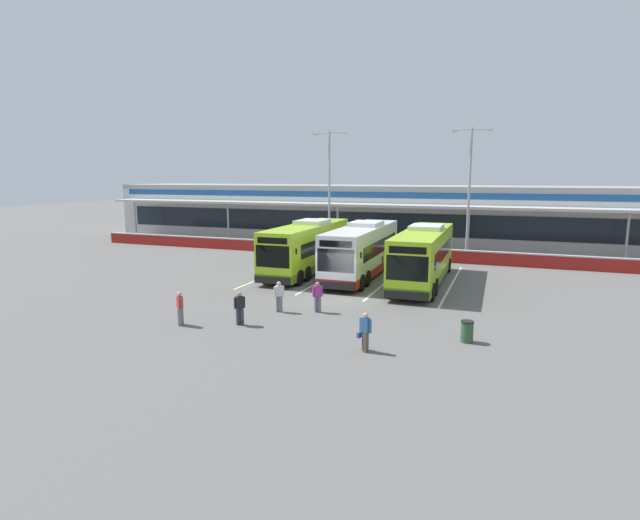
# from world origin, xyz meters

# --- Properties ---
(ground_plane) EXTENTS (200.00, 200.00, 0.00)m
(ground_plane) POSITION_xyz_m (0.00, 0.00, 0.00)
(ground_plane) COLOR #605E5B
(terminal_building) EXTENTS (70.00, 13.00, 6.00)m
(terminal_building) POSITION_xyz_m (-0.00, 26.91, 3.01)
(terminal_building) COLOR silver
(terminal_building) RESTS_ON ground
(red_barrier_wall) EXTENTS (60.00, 0.40, 1.10)m
(red_barrier_wall) POSITION_xyz_m (0.00, 14.50, 0.56)
(red_barrier_wall) COLOR maroon
(red_barrier_wall) RESTS_ON ground
(coach_bus_leftmost) EXTENTS (3.01, 12.19, 3.78)m
(coach_bus_leftmost) POSITION_xyz_m (-4.21, 6.67, 1.79)
(coach_bus_leftmost) COLOR #9ED11E
(coach_bus_leftmost) RESTS_ON ground
(coach_bus_left_centre) EXTENTS (3.01, 12.19, 3.78)m
(coach_bus_left_centre) POSITION_xyz_m (-0.03, 6.63, 1.79)
(coach_bus_left_centre) COLOR silver
(coach_bus_left_centre) RESTS_ON ground
(coach_bus_centre) EXTENTS (3.01, 12.19, 3.78)m
(coach_bus_centre) POSITION_xyz_m (4.43, 5.67, 1.79)
(coach_bus_centre) COLOR #9ED11E
(coach_bus_centre) RESTS_ON ground
(bay_stripe_far_west) EXTENTS (0.14, 13.00, 0.01)m
(bay_stripe_far_west) POSITION_xyz_m (-6.30, 6.00, 0.00)
(bay_stripe_far_west) COLOR silver
(bay_stripe_far_west) RESTS_ON ground
(bay_stripe_west) EXTENTS (0.14, 13.00, 0.01)m
(bay_stripe_west) POSITION_xyz_m (-2.10, 6.00, 0.00)
(bay_stripe_west) COLOR silver
(bay_stripe_west) RESTS_ON ground
(bay_stripe_mid_west) EXTENTS (0.14, 13.00, 0.01)m
(bay_stripe_mid_west) POSITION_xyz_m (2.10, 6.00, 0.00)
(bay_stripe_mid_west) COLOR silver
(bay_stripe_mid_west) RESTS_ON ground
(bay_stripe_centre) EXTENTS (0.14, 13.00, 0.01)m
(bay_stripe_centre) POSITION_xyz_m (6.30, 6.00, 0.00)
(bay_stripe_centre) COLOR silver
(bay_stripe_centre) RESTS_ON ground
(pedestrian_with_handbag) EXTENTS (0.64, 0.46, 1.62)m
(pedestrian_with_handbag) POSITION_xyz_m (4.40, -8.26, 0.86)
(pedestrian_with_handbag) COLOR #4C4238
(pedestrian_with_handbag) RESTS_ON ground
(pedestrian_in_dark_coat) EXTENTS (0.49, 0.42, 1.62)m
(pedestrian_in_dark_coat) POSITION_xyz_m (-4.79, -7.91, 0.87)
(pedestrian_in_dark_coat) COLOR slate
(pedestrian_in_dark_coat) RESTS_ON ground
(pedestrian_child) EXTENTS (0.48, 0.41, 1.62)m
(pedestrian_child) POSITION_xyz_m (0.49, -3.45, 0.87)
(pedestrian_child) COLOR slate
(pedestrian_child) RESTS_ON ground
(pedestrian_near_bin) EXTENTS (0.49, 0.39, 1.62)m
(pedestrian_near_bin) POSITION_xyz_m (-1.41, -4.12, 0.87)
(pedestrian_near_bin) COLOR slate
(pedestrian_near_bin) RESTS_ON ground
(pedestrian_approaching_bus) EXTENTS (0.43, 0.46, 1.62)m
(pedestrian_approaching_bus) POSITION_xyz_m (-2.16, -6.88, 0.87)
(pedestrian_approaching_bus) COLOR #33333D
(pedestrian_approaching_bus) RESTS_ON ground
(lamp_post_west) EXTENTS (3.24, 0.28, 11.00)m
(lamp_post_west) POSITION_xyz_m (-5.93, 16.12, 6.29)
(lamp_post_west) COLOR #9E9EA3
(lamp_post_west) RESTS_ON ground
(lamp_post_centre) EXTENTS (3.24, 0.28, 11.00)m
(lamp_post_centre) POSITION_xyz_m (6.25, 17.39, 6.29)
(lamp_post_centre) COLOR #9E9EA3
(lamp_post_centre) RESTS_ON ground
(litter_bin) EXTENTS (0.54, 0.54, 0.93)m
(litter_bin) POSITION_xyz_m (8.16, -5.60, 0.47)
(litter_bin) COLOR #2D5133
(litter_bin) RESTS_ON ground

